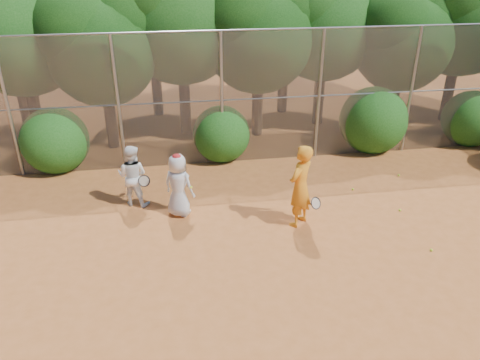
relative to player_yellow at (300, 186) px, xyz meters
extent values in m
plane|color=#AD5B27|center=(-0.38, -2.09, -1.03)|extent=(80.00, 80.00, 0.00)
cylinder|color=gray|center=(-7.38, 3.91, 0.97)|extent=(0.09, 0.09, 4.00)
cylinder|color=gray|center=(-4.38, 3.91, 0.97)|extent=(0.09, 0.09, 4.00)
cylinder|color=gray|center=(-1.38, 3.91, 0.97)|extent=(0.09, 0.09, 4.00)
cylinder|color=gray|center=(1.62, 3.91, 0.97)|extent=(0.09, 0.09, 4.00)
cylinder|color=gray|center=(4.62, 3.91, 0.97)|extent=(0.09, 0.09, 4.00)
cylinder|color=gray|center=(-0.38, 3.91, 2.97)|extent=(20.00, 0.05, 0.05)
cylinder|color=gray|center=(-0.38, 3.91, 0.97)|extent=(20.00, 0.04, 0.04)
cube|color=slate|center=(-0.38, 3.91, 0.97)|extent=(20.00, 0.02, 4.00)
cylinder|color=black|center=(-7.38, 6.41, 0.23)|extent=(0.38, 0.38, 2.52)
sphere|color=#164C13|center=(-7.38, 6.41, 2.70)|extent=(4.03, 4.03, 4.03)
cylinder|color=black|center=(-4.88, 5.71, 0.06)|extent=(0.36, 0.36, 2.17)
sphere|color=black|center=(-4.88, 5.71, 2.18)|extent=(3.47, 3.47, 3.47)
sphere|color=black|center=(-4.19, 6.05, 3.05)|extent=(2.78, 2.78, 2.78)
sphere|color=black|center=(-5.49, 5.45, 2.88)|extent=(2.60, 2.60, 2.60)
cylinder|color=black|center=(-2.38, 6.71, 0.30)|extent=(0.39, 0.39, 2.66)
sphere|color=#164C13|center=(-2.38, 6.71, 2.91)|extent=(4.26, 4.26, 4.26)
cylinder|color=black|center=(0.12, 6.11, 0.11)|extent=(0.37, 0.37, 2.27)
sphere|color=black|center=(0.12, 6.11, 2.34)|extent=(3.64, 3.64, 3.64)
sphere|color=black|center=(0.85, 6.47, 3.25)|extent=(2.91, 2.91, 2.91)
sphere|color=black|center=(-0.52, 5.83, 3.07)|extent=(2.73, 2.73, 2.73)
cylinder|color=black|center=(2.62, 6.91, 0.20)|extent=(0.38, 0.38, 2.45)
sphere|color=#164C13|center=(2.62, 6.91, 2.60)|extent=(3.92, 3.92, 3.92)
sphere|color=#164C13|center=(1.93, 6.61, 3.38)|extent=(2.94, 2.94, 2.94)
cylinder|color=black|center=(5.12, 5.91, 0.02)|extent=(0.36, 0.36, 2.10)
sphere|color=black|center=(5.12, 5.91, 2.08)|extent=(3.36, 3.36, 3.36)
sphere|color=black|center=(5.79, 6.24, 2.92)|extent=(2.69, 2.69, 2.69)
sphere|color=black|center=(4.53, 5.65, 2.75)|extent=(2.52, 2.52, 2.52)
cylinder|color=black|center=(7.62, 6.51, 0.27)|extent=(0.39, 0.39, 2.59)
sphere|color=#164C13|center=(7.62, 6.51, 2.80)|extent=(4.14, 4.14, 4.14)
cylinder|color=black|center=(-8.38, 8.71, 0.28)|extent=(0.39, 0.39, 2.62)
sphere|color=#164C13|center=(-8.38, 8.71, 2.86)|extent=(4.20, 4.20, 4.20)
cylinder|color=black|center=(-3.38, 8.91, 0.37)|extent=(0.40, 0.40, 2.80)
sphere|color=#164C13|center=(-3.38, 8.91, 3.11)|extent=(4.48, 4.48, 4.48)
cylinder|color=black|center=(1.62, 8.51, 0.23)|extent=(0.38, 0.38, 2.52)
sphere|color=#164C13|center=(1.62, 8.51, 2.70)|extent=(4.03, 4.03, 4.03)
cylinder|color=black|center=(6.12, 9.11, 0.34)|extent=(0.40, 0.40, 2.73)
sphere|color=#164C13|center=(6.12, 9.11, 3.01)|extent=(4.37, 4.37, 4.37)
sphere|color=#164C13|center=(-6.38, 4.21, -0.03)|extent=(2.00, 2.00, 2.00)
sphere|color=#164C13|center=(-1.38, 4.21, -0.13)|extent=(1.80, 1.80, 1.80)
sphere|color=#164C13|center=(3.62, 4.21, 0.07)|extent=(2.20, 2.20, 2.20)
sphere|color=#164C13|center=(7.12, 4.21, -0.08)|extent=(1.90, 1.90, 1.90)
imported|color=orange|center=(0.00, 0.00, 0.00)|extent=(0.88, 0.88, 2.06)
torus|color=black|center=(0.35, -0.20, -0.38)|extent=(0.35, 0.30, 0.28)
cylinder|color=black|center=(0.25, -0.03, -0.49)|extent=(0.16, 0.24, 0.16)
imported|color=silver|center=(-2.85, 0.90, -0.21)|extent=(0.95, 0.87, 1.64)
ellipsoid|color=#A51718|center=(-2.85, 0.90, 0.57)|extent=(0.22, 0.22, 0.13)
sphere|color=#CDE629|center=(-2.55, 0.70, -0.18)|extent=(0.07, 0.07, 0.07)
imported|color=white|center=(-4.00, 1.61, -0.21)|extent=(0.97, 0.87, 1.65)
torus|color=black|center=(-3.70, 1.31, -0.23)|extent=(0.31, 0.16, 0.29)
cylinder|color=black|center=(-3.68, 1.52, -0.31)|extent=(0.05, 0.27, 0.13)
sphere|color=#CDE629|center=(2.74, 0.15, -1.00)|extent=(0.07, 0.07, 0.07)
sphere|color=#CDE629|center=(1.97, 1.43, -1.00)|extent=(0.07, 0.07, 0.07)
sphere|color=#CDE629|center=(2.64, -1.60, -1.00)|extent=(0.07, 0.07, 0.07)
sphere|color=#CDE629|center=(3.64, 2.06, -1.00)|extent=(0.07, 0.07, 0.07)
camera|label=1|loc=(-2.92, -9.45, 5.13)|focal=35.00mm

